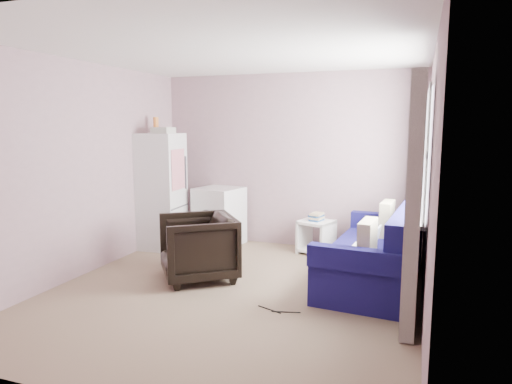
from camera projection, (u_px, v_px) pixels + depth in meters
room at (234, 175)px, 4.68m from camera, size 3.84×4.24×2.54m
armchair at (198, 244)px, 5.23m from camera, size 1.08×1.09×0.83m
fridge at (161, 191)px, 6.52m from camera, size 0.61×0.60×1.88m
washing_machine at (219, 215)px, 6.77m from camera, size 0.70×0.70×0.85m
side_table at (316, 234)px, 6.31m from camera, size 0.52×0.52×0.57m
sofa at (378, 256)px, 5.08m from camera, size 1.06×2.05×0.88m
window_dressing at (415, 189)px, 4.76m from camera, size 0.17×2.62×2.18m
floor_cables at (278, 311)px, 4.36m from camera, size 0.44×0.11×0.01m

